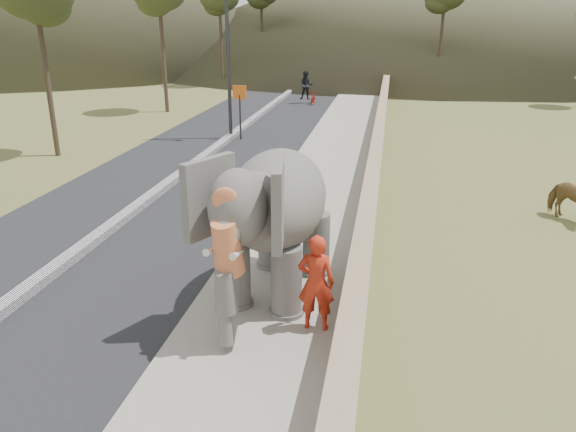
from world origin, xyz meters
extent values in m
plane|color=olive|center=(0.00, 0.00, 0.00)|extent=(160.00, 160.00, 0.00)
cube|color=black|center=(-5.00, 10.00, 0.01)|extent=(7.00, 120.00, 0.03)
cube|color=black|center=(-5.00, 10.00, 0.11)|extent=(0.35, 120.00, 0.22)
cube|color=#9E9687|center=(0.00, 10.00, 0.07)|extent=(3.00, 120.00, 0.15)
cube|color=tan|center=(1.65, 10.00, 0.55)|extent=(0.30, 120.00, 1.10)
cylinder|color=#2C2C30|center=(-5.00, 16.81, 4.00)|extent=(0.16, 0.16, 8.00)
cylinder|color=#2D2D33|center=(-4.50, 16.65, 1.00)|extent=(0.08, 0.08, 2.00)
cube|color=orange|center=(-4.50, 16.65, 2.10)|extent=(0.60, 0.05, 0.60)
imported|color=brown|center=(7.08, 8.20, 0.65)|extent=(1.61, 1.54, 1.30)
imported|color=#B12712|center=(0.95, 1.20, 1.03)|extent=(0.64, 0.42, 1.77)
imported|color=#9A130E|center=(-2.71, 27.46, 0.41)|extent=(0.61, 1.58, 0.82)
imported|color=black|center=(-3.15, 27.46, 1.13)|extent=(0.88, 0.70, 1.76)
camera|label=1|loc=(2.02, -7.43, 5.43)|focal=35.00mm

